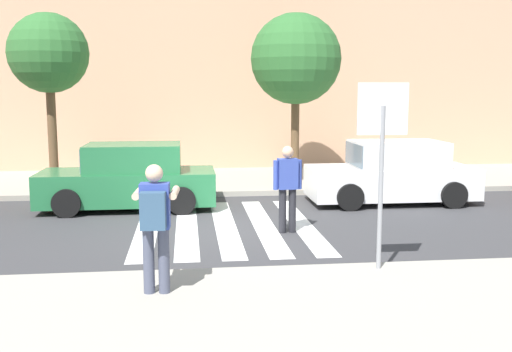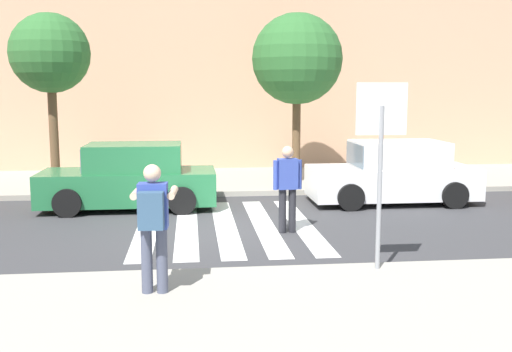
{
  "view_description": "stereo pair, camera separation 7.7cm",
  "coord_description": "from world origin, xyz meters",
  "px_view_note": "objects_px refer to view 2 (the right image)",
  "views": [
    {
      "loc": [
        -0.77,
        -12.0,
        2.83
      ],
      "look_at": [
        0.6,
        -0.2,
        1.1
      ],
      "focal_mm": 42.0,
      "sensor_mm": 36.0,
      "label": 1
    },
    {
      "loc": [
        -0.69,
        -12.01,
        2.83
      ],
      "look_at": [
        0.6,
        -0.2,
        1.1
      ],
      "focal_mm": 42.0,
      "sensor_mm": 36.0,
      "label": 2
    }
  ],
  "objects_px": {
    "street_tree_west": "(50,54)",
    "street_tree_center": "(297,59)",
    "parked_car_white": "(393,174)",
    "pedestrian_crossing": "(287,184)",
    "photographer_with_backpack": "(153,217)",
    "stop_sign": "(381,134)",
    "parked_car_green": "(130,178)"
  },
  "relations": [
    {
      "from": "photographer_with_backpack",
      "to": "street_tree_center",
      "type": "distance_m",
      "value": 10.4
    },
    {
      "from": "street_tree_west",
      "to": "pedestrian_crossing",
      "type": "bearing_deg",
      "value": -42.65
    },
    {
      "from": "parked_car_green",
      "to": "parked_car_white",
      "type": "bearing_deg",
      "value": -0.0
    },
    {
      "from": "stop_sign",
      "to": "photographer_with_backpack",
      "type": "height_order",
      "value": "stop_sign"
    },
    {
      "from": "pedestrian_crossing",
      "to": "stop_sign",
      "type": "bearing_deg",
      "value": -73.3
    },
    {
      "from": "pedestrian_crossing",
      "to": "street_tree_center",
      "type": "bearing_deg",
      "value": 78.27
    },
    {
      "from": "photographer_with_backpack",
      "to": "street_tree_west",
      "type": "height_order",
      "value": "street_tree_west"
    },
    {
      "from": "stop_sign",
      "to": "street_tree_center",
      "type": "xyz_separation_m",
      "value": [
        0.29,
        8.68,
        1.5
      ]
    },
    {
      "from": "parked_car_white",
      "to": "street_tree_center",
      "type": "distance_m",
      "value": 4.56
    },
    {
      "from": "parked_car_green",
      "to": "street_tree_west",
      "type": "height_order",
      "value": "street_tree_west"
    },
    {
      "from": "street_tree_west",
      "to": "parked_car_white",
      "type": "bearing_deg",
      "value": -14.85
    },
    {
      "from": "photographer_with_backpack",
      "to": "parked_car_white",
      "type": "relative_size",
      "value": 0.42
    },
    {
      "from": "parked_car_white",
      "to": "street_tree_west",
      "type": "relative_size",
      "value": 0.87
    },
    {
      "from": "photographer_with_backpack",
      "to": "street_tree_west",
      "type": "distance_m",
      "value": 9.75
    },
    {
      "from": "stop_sign",
      "to": "parked_car_green",
      "type": "xyz_separation_m",
      "value": [
        -4.22,
        5.79,
        -1.45
      ]
    },
    {
      "from": "stop_sign",
      "to": "street_tree_west",
      "type": "height_order",
      "value": "street_tree_west"
    },
    {
      "from": "parked_car_white",
      "to": "street_tree_west",
      "type": "xyz_separation_m",
      "value": [
        -8.69,
        2.3,
        3.01
      ]
    },
    {
      "from": "parked_car_green",
      "to": "street_tree_west",
      "type": "bearing_deg",
      "value": 134.0
    },
    {
      "from": "street_tree_west",
      "to": "street_tree_center",
      "type": "distance_m",
      "value": 6.76
    },
    {
      "from": "parked_car_white",
      "to": "pedestrian_crossing",
      "type": "bearing_deg",
      "value": -138.13
    },
    {
      "from": "photographer_with_backpack",
      "to": "parked_car_white",
      "type": "bearing_deg",
      "value": 49.87
    },
    {
      "from": "stop_sign",
      "to": "parked_car_white",
      "type": "height_order",
      "value": "stop_sign"
    },
    {
      "from": "photographer_with_backpack",
      "to": "parked_car_white",
      "type": "xyz_separation_m",
      "value": [
        5.52,
        6.55,
        -0.44
      ]
    },
    {
      "from": "stop_sign",
      "to": "street_tree_west",
      "type": "relative_size",
      "value": 0.59
    },
    {
      "from": "photographer_with_backpack",
      "to": "parked_car_green",
      "type": "height_order",
      "value": "photographer_with_backpack"
    },
    {
      "from": "stop_sign",
      "to": "parked_car_green",
      "type": "height_order",
      "value": "stop_sign"
    },
    {
      "from": "pedestrian_crossing",
      "to": "parked_car_white",
      "type": "height_order",
      "value": "pedestrian_crossing"
    },
    {
      "from": "parked_car_green",
      "to": "street_tree_center",
      "type": "height_order",
      "value": "street_tree_center"
    },
    {
      "from": "stop_sign",
      "to": "street_tree_center",
      "type": "relative_size",
      "value": 0.57
    },
    {
      "from": "parked_car_white",
      "to": "parked_car_green",
      "type": "bearing_deg",
      "value": 180.0
    },
    {
      "from": "pedestrian_crossing",
      "to": "street_tree_west",
      "type": "height_order",
      "value": "street_tree_west"
    },
    {
      "from": "parked_car_white",
      "to": "photographer_with_backpack",
      "type": "bearing_deg",
      "value": -130.13
    }
  ]
}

